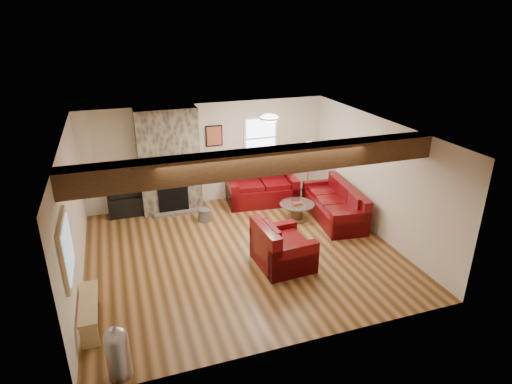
% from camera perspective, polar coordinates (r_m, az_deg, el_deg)
% --- Properties ---
extents(room, '(8.00, 8.00, 8.00)m').
position_cam_1_polar(room, '(8.13, -2.02, -0.38)').
color(room, '#4E3014').
rests_on(room, ground).
extents(floor, '(6.00, 6.00, 0.00)m').
position_cam_1_polar(floor, '(8.70, -1.91, -7.99)').
color(floor, '#4E3014').
rests_on(floor, ground).
extents(oak_beam, '(6.00, 0.36, 0.38)m').
position_cam_1_polar(oak_beam, '(6.65, 1.01, 4.07)').
color(oak_beam, black).
rests_on(oak_beam, room).
extents(chimney_breast, '(1.40, 0.67, 2.50)m').
position_cam_1_polar(chimney_breast, '(10.25, -11.49, 3.91)').
color(chimney_breast, '#39342C').
rests_on(chimney_breast, floor).
extents(back_window, '(0.90, 0.08, 1.10)m').
position_cam_1_polar(back_window, '(10.87, 0.62, 7.25)').
color(back_window, silver).
rests_on(back_window, room).
extents(hatch_window, '(0.08, 1.00, 0.90)m').
position_cam_1_polar(hatch_window, '(6.46, -23.96, -6.92)').
color(hatch_window, tan).
rests_on(hatch_window, room).
extents(ceiling_dome, '(0.40, 0.40, 0.18)m').
position_cam_1_polar(ceiling_dome, '(8.86, 1.81, 9.64)').
color(ceiling_dome, '#F5E5D0').
rests_on(ceiling_dome, room).
extents(artwork_back, '(0.42, 0.06, 0.52)m').
position_cam_1_polar(artwork_back, '(10.51, -5.61, 7.45)').
color(artwork_back, black).
rests_on(artwork_back, room).
extents(artwork_right, '(0.06, 0.55, 0.42)m').
position_cam_1_polar(artwork_right, '(9.44, 14.91, 5.37)').
color(artwork_right, black).
rests_on(artwork_right, room).
extents(sofa_three, '(1.10, 2.16, 0.80)m').
position_cam_1_polar(sofa_three, '(10.06, 10.34, -1.39)').
color(sofa_three, '#480509').
rests_on(sofa_three, floor).
extents(loveseat, '(1.81, 1.16, 0.91)m').
position_cam_1_polar(loveseat, '(10.75, 0.76, 0.91)').
color(loveseat, '#480509').
rests_on(loveseat, floor).
extents(armchair_red, '(1.01, 1.13, 0.87)m').
position_cam_1_polar(armchair_red, '(8.11, 3.64, -6.92)').
color(armchair_red, '#480509').
rests_on(armchair_red, floor).
extents(coffee_table, '(0.80, 0.80, 0.42)m').
position_cam_1_polar(coffee_table, '(9.98, 5.47, -2.59)').
color(coffee_table, '#442D15').
rests_on(coffee_table, floor).
extents(tv_cabinet, '(0.94, 0.38, 0.47)m').
position_cam_1_polar(tv_cabinet, '(10.57, -16.56, -1.75)').
color(tv_cabinet, black).
rests_on(tv_cabinet, floor).
extents(television, '(0.80, 0.11, 0.46)m').
position_cam_1_polar(television, '(10.40, -16.84, 0.59)').
color(television, black).
rests_on(television, tv_cabinet).
extents(floor_lamp, '(0.41, 0.41, 1.58)m').
position_cam_1_polar(floor_lamp, '(10.48, 7.09, 5.37)').
color(floor_lamp, tan).
rests_on(floor_lamp, floor).
extents(pine_bench, '(0.27, 1.14, 0.43)m').
position_cam_1_polar(pine_bench, '(7.22, -21.26, -14.83)').
color(pine_bench, tan).
rests_on(pine_bench, floor).
extents(pedal_bin, '(0.37, 0.37, 0.77)m').
position_cam_1_polar(pedal_bin, '(6.16, -17.96, -19.66)').
color(pedal_bin, '#9F9FA4').
rests_on(pedal_bin, floor).
extents(coal_bucket, '(0.32, 0.32, 0.30)m').
position_cam_1_polar(coal_bucket, '(9.96, -6.91, -3.01)').
color(coal_bucket, slate).
rests_on(coal_bucket, floor).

